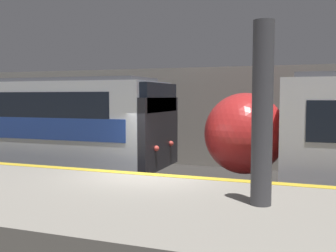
{
  "coord_description": "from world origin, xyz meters",
  "views": [
    {
      "loc": [
        3.77,
        -9.11,
        2.98
      ],
      "look_at": [
        0.08,
        1.11,
        2.16
      ],
      "focal_mm": 42.0,
      "sensor_mm": 36.0,
      "label": 1
    }
  ],
  "objects": [
    {
      "name": "station_rear_barrier",
      "position": [
        0.0,
        7.11,
        2.1
      ],
      "size": [
        50.0,
        0.15,
        4.21
      ],
      "color": "#9E998E",
      "rests_on": "ground"
    },
    {
      "name": "support_pillar_near",
      "position": [
        2.98,
        -2.01,
        2.67
      ],
      "size": [
        0.37,
        0.37,
        3.28
      ],
      "color": "#47474C",
      "rests_on": "platform"
    },
    {
      "name": "platform",
      "position": [
        0.0,
        -2.28,
        0.52
      ],
      "size": [
        40.0,
        4.56,
        1.04
      ],
      "color": "gray",
      "rests_on": "ground"
    },
    {
      "name": "ground_plane",
      "position": [
        0.0,
        0.0,
        0.0
      ],
      "size": [
        120.0,
        120.0,
        0.0
      ],
      "primitive_type": "plane",
      "color": "#33302D"
    }
  ]
}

